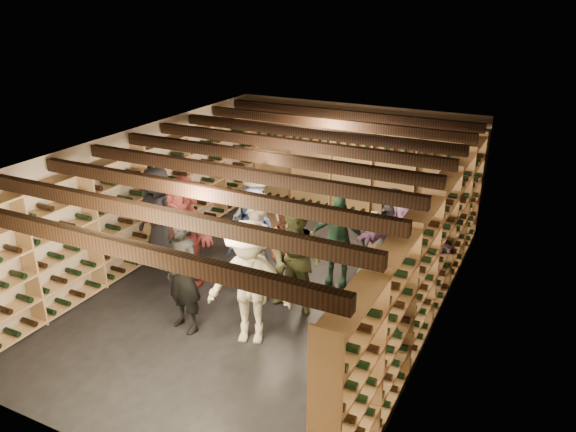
{
  "coord_description": "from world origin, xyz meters",
  "views": [
    {
      "loc": [
        3.99,
        -7.29,
        4.66
      ],
      "look_at": [
        0.25,
        0.2,
        1.26
      ],
      "focal_mm": 35.0,
      "sensor_mm": 36.0,
      "label": 1
    }
  ],
  "objects_px": {
    "person_2": "(297,260)",
    "person_8": "(288,251)",
    "person_12": "(390,233)",
    "crate_stack_right": "(381,232)",
    "person_3": "(249,283)",
    "crate_stack_left": "(271,217)",
    "person_1": "(183,275)",
    "person_5": "(183,231)",
    "person_9": "(258,210)",
    "person_11": "(405,245)",
    "person_4": "(363,323)",
    "person_0": "(159,217)",
    "person_10": "(337,240)",
    "crate_loose": "(394,238)",
    "person_6": "(252,238)",
    "person_7": "(257,254)"
  },
  "relations": [
    {
      "from": "person_2",
      "to": "person_8",
      "type": "height_order",
      "value": "person_2"
    },
    {
      "from": "person_1",
      "to": "person_7",
      "type": "relative_size",
      "value": 1.08
    },
    {
      "from": "person_2",
      "to": "person_9",
      "type": "relative_size",
      "value": 1.12
    },
    {
      "from": "person_6",
      "to": "person_11",
      "type": "relative_size",
      "value": 1.02
    },
    {
      "from": "person_0",
      "to": "person_9",
      "type": "relative_size",
      "value": 1.19
    },
    {
      "from": "person_0",
      "to": "person_7",
      "type": "height_order",
      "value": "person_0"
    },
    {
      "from": "person_6",
      "to": "person_10",
      "type": "distance_m",
      "value": 1.41
    },
    {
      "from": "person_2",
      "to": "person_3",
      "type": "xyz_separation_m",
      "value": [
        -0.23,
        -1.01,
        0.05
      ]
    },
    {
      "from": "person_7",
      "to": "person_0",
      "type": "bearing_deg",
      "value": 169.42
    },
    {
      "from": "person_10",
      "to": "person_12",
      "type": "xyz_separation_m",
      "value": [
        0.7,
        0.64,
        0.02
      ]
    },
    {
      "from": "person_5",
      "to": "person_7",
      "type": "xyz_separation_m",
      "value": [
        1.39,
        0.01,
        -0.13
      ]
    },
    {
      "from": "person_6",
      "to": "person_2",
      "type": "bearing_deg",
      "value": -43.49
    },
    {
      "from": "person_2",
      "to": "person_9",
      "type": "bearing_deg",
      "value": 140.51
    },
    {
      "from": "crate_stack_left",
      "to": "person_3",
      "type": "distance_m",
      "value": 3.89
    },
    {
      "from": "person_12",
      "to": "crate_stack_right",
      "type": "bearing_deg",
      "value": 106.22
    },
    {
      "from": "person_1",
      "to": "person_5",
      "type": "bearing_deg",
      "value": 140.89
    },
    {
      "from": "crate_stack_left",
      "to": "person_10",
      "type": "xyz_separation_m",
      "value": [
        1.99,
        -1.39,
        0.45
      ]
    },
    {
      "from": "person_12",
      "to": "person_5",
      "type": "bearing_deg",
      "value": -157.32
    },
    {
      "from": "person_9",
      "to": "person_5",
      "type": "bearing_deg",
      "value": -116.14
    },
    {
      "from": "person_1",
      "to": "person_6",
      "type": "relative_size",
      "value": 1.04
    },
    {
      "from": "crate_stack_left",
      "to": "person_3",
      "type": "relative_size",
      "value": 0.37
    },
    {
      "from": "person_0",
      "to": "person_11",
      "type": "height_order",
      "value": "person_0"
    },
    {
      "from": "person_12",
      "to": "person_4",
      "type": "bearing_deg",
      "value": -87.11
    },
    {
      "from": "person_0",
      "to": "person_6",
      "type": "xyz_separation_m",
      "value": [
        1.87,
        0.07,
        -0.06
      ]
    },
    {
      "from": "person_9",
      "to": "person_11",
      "type": "height_order",
      "value": "person_11"
    },
    {
      "from": "person_10",
      "to": "crate_stack_right",
      "type": "bearing_deg",
      "value": 71.68
    },
    {
      "from": "crate_stack_left",
      "to": "person_12",
      "type": "xyz_separation_m",
      "value": [
        2.7,
        -0.76,
        0.47
      ]
    },
    {
      "from": "person_3",
      "to": "crate_stack_left",
      "type": "bearing_deg",
      "value": 95.55
    },
    {
      "from": "person_2",
      "to": "person_3",
      "type": "bearing_deg",
      "value": -96.17
    },
    {
      "from": "crate_stack_right",
      "to": "crate_loose",
      "type": "height_order",
      "value": "crate_stack_right"
    },
    {
      "from": "crate_stack_left",
      "to": "person_9",
      "type": "height_order",
      "value": "person_9"
    },
    {
      "from": "person_6",
      "to": "person_8",
      "type": "distance_m",
      "value": 0.68
    },
    {
      "from": "person_6",
      "to": "person_11",
      "type": "bearing_deg",
      "value": 1.19
    },
    {
      "from": "crate_stack_left",
      "to": "person_10",
      "type": "height_order",
      "value": "person_10"
    },
    {
      "from": "crate_stack_left",
      "to": "person_9",
      "type": "relative_size",
      "value": 0.44
    },
    {
      "from": "person_9",
      "to": "person_1",
      "type": "bearing_deg",
      "value": -94.32
    },
    {
      "from": "person_2",
      "to": "person_3",
      "type": "distance_m",
      "value": 1.04
    },
    {
      "from": "person_6",
      "to": "person_8",
      "type": "bearing_deg",
      "value": -21.61
    },
    {
      "from": "person_10",
      "to": "person_12",
      "type": "distance_m",
      "value": 0.95
    },
    {
      "from": "person_5",
      "to": "person_11",
      "type": "xyz_separation_m",
      "value": [
        3.38,
        1.37,
        -0.11
      ]
    },
    {
      "from": "person_3",
      "to": "person_10",
      "type": "distance_m",
      "value": 2.17
    },
    {
      "from": "crate_stack_left",
      "to": "person_11",
      "type": "height_order",
      "value": "person_11"
    },
    {
      "from": "crate_stack_left",
      "to": "person_0",
      "type": "height_order",
      "value": "person_0"
    },
    {
      "from": "crate_loose",
      "to": "person_10",
      "type": "height_order",
      "value": "person_10"
    },
    {
      "from": "person_4",
      "to": "person_0",
      "type": "bearing_deg",
      "value": 169.48
    },
    {
      "from": "person_9",
      "to": "person_10",
      "type": "xyz_separation_m",
      "value": [
        1.88,
        -0.64,
        0.02
      ]
    },
    {
      "from": "person_5",
      "to": "person_7",
      "type": "distance_m",
      "value": 1.39
    },
    {
      "from": "person_9",
      "to": "person_12",
      "type": "bearing_deg",
      "value": -12.89
    },
    {
      "from": "person_1",
      "to": "person_2",
      "type": "distance_m",
      "value": 1.7
    },
    {
      "from": "person_9",
      "to": "person_12",
      "type": "height_order",
      "value": "person_12"
    }
  ]
}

